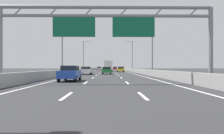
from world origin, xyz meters
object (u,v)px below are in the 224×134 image
(sign_gantry, at_px, (106,24))
(white_car, at_px, (86,70))
(red_car, at_px, (115,68))
(green_car, at_px, (107,70))
(streetlamp_right_far, at_px, (131,54))
(box_truck, at_px, (108,66))
(streetlamp_right_mid, at_px, (151,44))
(yellow_car, at_px, (121,69))
(silver_car, at_px, (99,68))
(blue_car, at_px, (70,73))
(streetlamp_left_far, at_px, (84,54))
(streetlamp_left_mid, at_px, (64,43))

(sign_gantry, relative_size, white_car, 3.79)
(red_car, xyz_separation_m, green_car, (-3.59, -69.79, -0.05))
(sign_gantry, relative_size, streetlamp_right_far, 1.82)
(white_car, bearing_deg, green_car, 34.38)
(streetlamp_right_far, bearing_deg, box_truck, -171.72)
(streetlamp_right_mid, bearing_deg, box_truck, 102.90)
(yellow_car, distance_m, green_car, 18.93)
(streetlamp_right_far, relative_size, yellow_car, 2.11)
(sign_gantry, relative_size, silver_car, 4.14)
(sign_gantry, height_order, blue_car, sign_gantry)
(silver_car, bearing_deg, streetlamp_right_mid, -78.74)
(silver_car, bearing_deg, blue_car, -89.93)
(sign_gantry, xyz_separation_m, box_truck, (0.19, 52.67, -3.09))
(streetlamp_left_far, bearing_deg, silver_car, 80.45)
(red_car, bearing_deg, box_truck, -94.36)
(streetlamp_left_far, distance_m, green_car, 29.14)
(streetlamp_right_far, relative_size, silver_car, 2.27)
(blue_car, bearing_deg, green_car, 81.24)
(white_car, bearing_deg, sign_gantry, -80.76)
(sign_gantry, relative_size, yellow_car, 3.85)
(streetlamp_right_mid, height_order, streetlamp_left_far, same)
(sign_gantry, bearing_deg, green_car, 90.26)
(sign_gantry, bearing_deg, streetlamp_right_mid, 70.07)
(streetlamp_right_far, distance_m, white_car, 32.72)
(silver_car, xyz_separation_m, white_car, (-0.21, -53.10, -0.03))
(green_car, bearing_deg, yellow_car, 78.75)
(sign_gantry, bearing_deg, white_car, 99.24)
(streetlamp_left_mid, distance_m, red_car, 75.91)
(green_car, bearing_deg, streetlamp_right_mid, -34.27)
(silver_car, height_order, blue_car, silver_car)
(red_car, height_order, silver_car, red_car)
(streetlamp_right_mid, bearing_deg, silver_car, 101.26)
(silver_car, relative_size, green_car, 0.89)
(white_car, height_order, blue_car, blue_car)
(white_car, bearing_deg, red_car, 84.25)
(streetlamp_right_mid, bearing_deg, blue_car, -123.21)
(sign_gantry, height_order, streetlamp_left_mid, streetlamp_left_mid)
(white_car, xyz_separation_m, blue_car, (0.29, -19.51, 0.03))
(white_car, xyz_separation_m, box_truck, (4.00, 29.28, 1.02))
(sign_gantry, height_order, green_car, sign_gantry)
(red_car, bearing_deg, streetlamp_left_far, -104.56)
(silver_car, bearing_deg, red_car, 69.79)
(box_truck, bearing_deg, blue_car, -94.35)
(streetlamp_left_mid, xyz_separation_m, green_car, (7.30, 5.20, -4.66))
(streetlamp_left_mid, xyz_separation_m, red_car, (10.90, 74.98, -4.61))
(streetlamp_right_far, distance_m, silver_car, 25.74)
(green_car, relative_size, box_truck, 0.57)
(red_car, distance_m, white_car, 72.68)
(red_car, relative_size, silver_car, 1.08)
(silver_car, height_order, white_car, silver_car)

